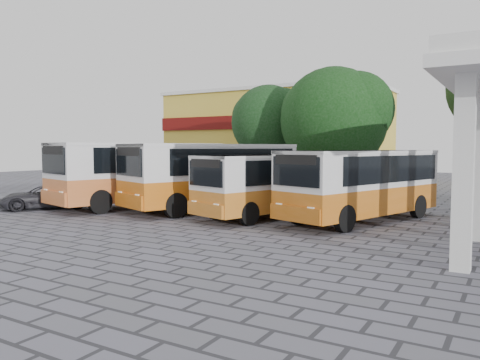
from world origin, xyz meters
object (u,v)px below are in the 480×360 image
Objects in this scene: bus_far_left at (140,170)px; parked_car at (43,197)px; bus_centre_left at (213,172)px; bus_far_right at (362,180)px; bus_centre_right at (273,181)px.

parked_car is (-3.43, -3.15, -1.28)m from bus_far_left.
bus_far_left is 1.01× the size of bus_centre_left.
bus_far_left is at bearing -148.84° from bus_centre_left.
bus_centre_left is 7.12m from bus_far_right.
bus_far_left reaches higher than bus_centre_left.
bus_centre_right is (3.49, -0.54, -0.27)m from bus_centre_left.
bus_far_left is 4.00m from bus_centre_left.
bus_far_left is at bearing -157.37° from bus_far_right.
bus_centre_left is 3.54m from bus_centre_right.
bus_centre_left is at bearing 25.90° from bus_far_left.
bus_far_right reaches higher than bus_centre_right.
bus_centre_left is 8.43m from parked_car.
parked_car is (-10.85, -3.37, -0.98)m from bus_centre_right.
bus_far_left reaches higher than parked_car.
bus_centre_right is at bearing 51.31° from parked_car.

